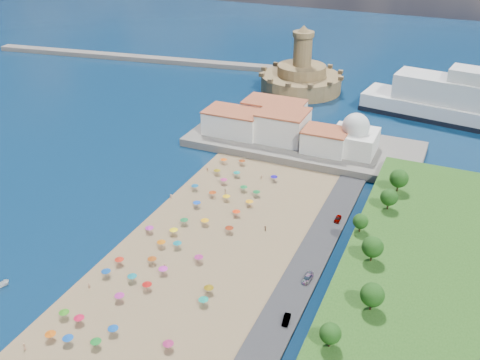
% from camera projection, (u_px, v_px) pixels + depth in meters
% --- Properties ---
extents(ground, '(700.00, 700.00, 0.00)m').
position_uv_depth(ground, '(193.00, 239.00, 153.92)').
color(ground, '#071938').
rests_on(ground, ground).
extents(terrace, '(90.00, 36.00, 3.00)m').
position_uv_depth(terrace, '(303.00, 144.00, 208.56)').
color(terrace, '#59544C').
rests_on(terrace, ground).
extents(jetty, '(18.00, 70.00, 2.40)m').
position_uv_depth(jetty, '(280.00, 108.00, 244.67)').
color(jetty, '#59544C').
rests_on(jetty, ground).
extents(breakwater, '(199.03, 34.77, 2.60)m').
position_uv_depth(breakwater, '(150.00, 59.00, 315.39)').
color(breakwater, '#59544C').
rests_on(breakwater, ground).
extents(waterfront_buildings, '(57.00, 29.00, 11.00)m').
position_uv_depth(waterfront_buildings, '(273.00, 123.00, 210.64)').
color(waterfront_buildings, silver).
rests_on(waterfront_buildings, terrace).
extents(domed_building, '(16.00, 16.00, 15.00)m').
position_uv_depth(domed_building, '(355.00, 137.00, 196.36)').
color(domed_building, silver).
rests_on(domed_building, terrace).
extents(fortress, '(40.00, 40.00, 32.40)m').
position_uv_depth(fortress, '(301.00, 78.00, 266.25)').
color(fortress, olive).
rests_on(fortress, ground).
extents(beach_parasols, '(31.16, 118.77, 2.20)m').
position_uv_depth(beach_parasols, '(169.00, 252.00, 145.03)').
color(beach_parasols, gray).
rests_on(beach_parasols, beach).
extents(beachgoers, '(36.13, 94.61, 1.85)m').
position_uv_depth(beachgoers, '(183.00, 231.00, 155.65)').
color(beachgoers, tan).
rests_on(beachgoers, beach).
extents(parked_cars, '(2.27, 51.21, 1.39)m').
position_uv_depth(parked_cars, '(313.00, 268.00, 140.07)').
color(parked_cars, gray).
rests_on(parked_cars, promenade).
extents(hillside_trees, '(15.49, 107.50, 7.43)m').
position_uv_depth(hillside_trees, '(363.00, 262.00, 128.21)').
color(hillside_trees, '#382314').
rests_on(hillside_trees, hillside).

